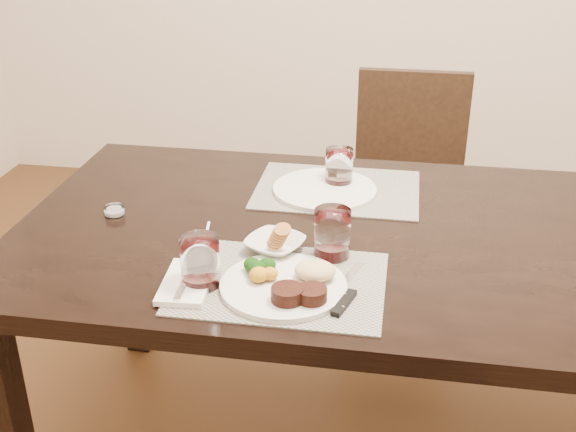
% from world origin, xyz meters
% --- Properties ---
extents(dining_table, '(2.00, 1.00, 0.75)m').
position_xyz_m(dining_table, '(0.00, 0.00, 0.67)').
color(dining_table, black).
rests_on(dining_table, ground).
extents(chair_far, '(0.42, 0.42, 0.90)m').
position_xyz_m(chair_far, '(0.00, 0.93, 0.50)').
color(chair_far, black).
rests_on(chair_far, ground).
extents(placemat_near, '(0.46, 0.34, 0.00)m').
position_xyz_m(placemat_near, '(-0.28, -0.28, 0.75)').
color(placemat_near, gray).
rests_on(placemat_near, dining_table).
extents(placemat_far, '(0.46, 0.34, 0.00)m').
position_xyz_m(placemat_far, '(-0.20, 0.24, 0.75)').
color(placemat_far, gray).
rests_on(placemat_far, dining_table).
extents(dinner_plate, '(0.28, 0.28, 0.05)m').
position_xyz_m(dinner_plate, '(-0.25, -0.31, 0.77)').
color(dinner_plate, silver).
rests_on(dinner_plate, placemat_near).
extents(napkin_fork, '(0.12, 0.19, 0.02)m').
position_xyz_m(napkin_fork, '(-0.48, -0.33, 0.76)').
color(napkin_fork, white).
rests_on(napkin_fork, placemat_near).
extents(steak_knife, '(0.06, 0.24, 0.01)m').
position_xyz_m(steak_knife, '(-0.13, -0.33, 0.76)').
color(steak_knife, silver).
rests_on(steak_knife, placemat_near).
extents(cracker_bowl, '(0.17, 0.17, 0.06)m').
position_xyz_m(cracker_bowl, '(-0.31, -0.14, 0.77)').
color(cracker_bowl, silver).
rests_on(cracker_bowl, placemat_near).
extents(sauce_ramekin, '(0.08, 0.12, 0.06)m').
position_xyz_m(sauce_ramekin, '(-0.47, -0.22, 0.77)').
color(sauce_ramekin, silver).
rests_on(sauce_ramekin, placemat_near).
extents(wine_glass_near, '(0.09, 0.09, 0.12)m').
position_xyz_m(wine_glass_near, '(-0.18, -0.14, 0.81)').
color(wine_glass_near, silver).
rests_on(wine_glass_near, placemat_near).
extents(far_plate, '(0.29, 0.29, 0.01)m').
position_xyz_m(far_plate, '(-0.24, 0.22, 0.76)').
color(far_plate, silver).
rests_on(far_plate, placemat_far).
extents(wine_glass_far, '(0.08, 0.08, 0.11)m').
position_xyz_m(wine_glass_far, '(-0.20, 0.27, 0.80)').
color(wine_glass_far, silver).
rests_on(wine_glass_far, placemat_far).
extents(wine_glass_side, '(0.09, 0.09, 0.12)m').
position_xyz_m(wine_glass_side, '(-0.44, -0.32, 0.80)').
color(wine_glass_side, silver).
rests_on(wine_glass_side, dining_table).
extents(salt_cellar, '(0.05, 0.05, 0.02)m').
position_xyz_m(salt_cellar, '(-0.77, -0.01, 0.76)').
color(salt_cellar, silver).
rests_on(salt_cellar, dining_table).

